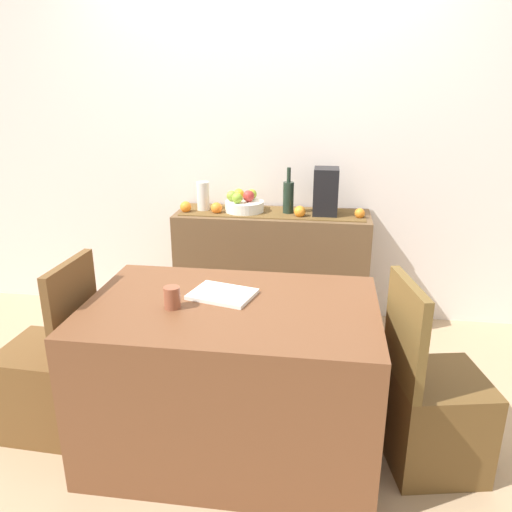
# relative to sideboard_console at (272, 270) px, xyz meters

# --- Properties ---
(ground_plane) EXTENTS (6.40, 6.40, 0.02)m
(ground_plane) POSITION_rel_sideboard_console_xyz_m (-0.07, -0.92, -0.42)
(ground_plane) COLOR tan
(ground_plane) RESTS_ON ground
(room_wall_rear) EXTENTS (6.40, 0.06, 2.70)m
(room_wall_rear) POSITION_rel_sideboard_console_xyz_m (-0.07, 0.26, 0.94)
(room_wall_rear) COLOR silver
(room_wall_rear) RESTS_ON ground
(sideboard_console) EXTENTS (1.31, 0.42, 0.82)m
(sideboard_console) POSITION_rel_sideboard_console_xyz_m (0.00, 0.00, 0.00)
(sideboard_console) COLOR brown
(sideboard_console) RESTS_ON ground
(table_runner) EXTENTS (1.23, 0.32, 0.01)m
(table_runner) POSITION_rel_sideboard_console_xyz_m (0.00, 0.00, 0.42)
(table_runner) COLOR brown
(table_runner) RESTS_ON sideboard_console
(fruit_bowl) EXTENTS (0.26, 0.26, 0.07)m
(fruit_bowl) POSITION_rel_sideboard_console_xyz_m (-0.19, 0.00, 0.45)
(fruit_bowl) COLOR white
(fruit_bowl) RESTS_ON table_runner
(apple_center) EXTENTS (0.07, 0.07, 0.07)m
(apple_center) POSITION_rel_sideboard_console_xyz_m (-0.15, 0.07, 0.52)
(apple_center) COLOR #9BB22E
(apple_center) RESTS_ON fruit_bowl
(apple_right) EXTENTS (0.07, 0.07, 0.07)m
(apple_right) POSITION_rel_sideboard_console_xyz_m (-0.28, -0.00, 0.52)
(apple_right) COLOR olive
(apple_right) RESTS_ON fruit_bowl
(apple_left) EXTENTS (0.07, 0.07, 0.07)m
(apple_left) POSITION_rel_sideboard_console_xyz_m (-0.23, -0.06, 0.52)
(apple_left) COLOR #87B332
(apple_left) RESTS_ON fruit_bowl
(apple_rear) EXTENTS (0.07, 0.07, 0.07)m
(apple_rear) POSITION_rel_sideboard_console_xyz_m (-0.24, 0.06, 0.52)
(apple_rear) COLOR gold
(apple_rear) RESTS_ON fruit_bowl
(apple_front) EXTENTS (0.08, 0.08, 0.08)m
(apple_front) POSITION_rel_sideboard_console_xyz_m (-0.16, -0.01, 0.53)
(apple_front) COLOR #B0312B
(apple_front) RESTS_ON fruit_bowl
(wine_bottle) EXTENTS (0.07, 0.07, 0.31)m
(wine_bottle) POSITION_rel_sideboard_console_xyz_m (0.10, 0.00, 0.53)
(wine_bottle) COLOR #1E2E22
(wine_bottle) RESTS_ON sideboard_console
(coffee_maker) EXTENTS (0.16, 0.18, 0.31)m
(coffee_maker) POSITION_rel_sideboard_console_xyz_m (0.35, 0.00, 0.57)
(coffee_maker) COLOR black
(coffee_maker) RESTS_ON sideboard_console
(ceramic_vase) EXTENTS (0.08, 0.08, 0.20)m
(ceramic_vase) POSITION_rel_sideboard_console_xyz_m (-0.48, 0.00, 0.51)
(ceramic_vase) COLOR silver
(ceramic_vase) RESTS_ON sideboard_console
(orange_loose_near_bowl) EXTENTS (0.08, 0.08, 0.08)m
(orange_loose_near_bowl) POSITION_rel_sideboard_console_xyz_m (-0.37, -0.07, 0.45)
(orange_loose_near_bowl) COLOR orange
(orange_loose_near_bowl) RESTS_ON sideboard_console
(orange_loose_end) EXTENTS (0.07, 0.07, 0.07)m
(orange_loose_end) POSITION_rel_sideboard_console_xyz_m (0.57, -0.06, 0.45)
(orange_loose_end) COLOR orange
(orange_loose_end) RESTS_ON sideboard_console
(orange_loose_far) EXTENTS (0.08, 0.08, 0.08)m
(orange_loose_far) POSITION_rel_sideboard_console_xyz_m (-0.58, -0.07, 0.45)
(orange_loose_far) COLOR orange
(orange_loose_far) RESTS_ON sideboard_console
(orange_loose_mid) EXTENTS (0.08, 0.08, 0.08)m
(orange_loose_mid) POSITION_rel_sideboard_console_xyz_m (0.19, -0.08, 0.45)
(orange_loose_mid) COLOR orange
(orange_loose_mid) RESTS_ON sideboard_console
(dining_table) EXTENTS (1.30, 0.84, 0.74)m
(dining_table) POSITION_rel_sideboard_console_xyz_m (-0.04, -1.30, -0.04)
(dining_table) COLOR brown
(dining_table) RESTS_ON ground
(open_book) EXTENTS (0.32, 0.27, 0.02)m
(open_book) POSITION_rel_sideboard_console_xyz_m (-0.10, -1.22, 0.34)
(open_book) COLOR white
(open_book) RESTS_ON dining_table
(coffee_cup) EXTENTS (0.07, 0.07, 0.10)m
(coffee_cup) POSITION_rel_sideboard_console_xyz_m (-0.28, -1.37, 0.38)
(coffee_cup) COLOR brown
(coffee_cup) RESTS_ON dining_table
(chair_near_window) EXTENTS (0.42, 0.42, 0.90)m
(chair_near_window) POSITION_rel_sideboard_console_xyz_m (-0.95, -1.30, -0.15)
(chair_near_window) COLOR brown
(chair_near_window) RESTS_ON ground
(chair_by_corner) EXTENTS (0.47, 0.47, 0.90)m
(chair_by_corner) POSITION_rel_sideboard_console_xyz_m (0.87, -1.30, -0.15)
(chair_by_corner) COLOR brown
(chair_by_corner) RESTS_ON ground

